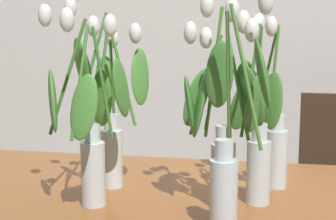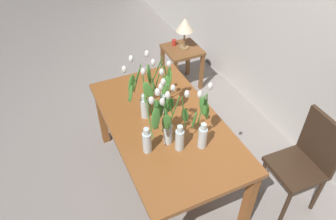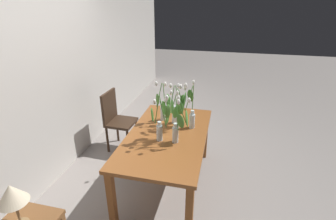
# 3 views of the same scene
# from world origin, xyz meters

# --- Properties ---
(ground_plane) EXTENTS (18.00, 18.00, 0.00)m
(ground_plane) POSITION_xyz_m (0.00, 0.00, 0.00)
(ground_plane) COLOR gray
(room_wall_rear) EXTENTS (9.00, 0.10, 2.70)m
(room_wall_rear) POSITION_xyz_m (0.00, 1.50, 1.35)
(room_wall_rear) COLOR beige
(room_wall_rear) RESTS_ON ground
(dining_table) EXTENTS (1.60, 0.90, 0.74)m
(dining_table) POSITION_xyz_m (0.00, 0.00, 0.65)
(dining_table) COLOR brown
(dining_table) RESTS_ON ground
(tulip_vase_0) EXTENTS (0.23, 0.22, 0.58)m
(tulip_vase_0) POSITION_xyz_m (-0.14, 0.03, 0.97)
(tulip_vase_0) COLOR silver
(tulip_vase_0) RESTS_ON dining_table
(tulip_vase_1) EXTENTS (0.27, 0.19, 0.58)m
(tulip_vase_1) POSITION_xyz_m (0.20, -0.08, 0.96)
(tulip_vase_1) COLOR silver
(tulip_vase_1) RESTS_ON dining_table
(tulip_vase_2) EXTENTS (0.23, 0.22, 0.55)m
(tulip_vase_2) POSITION_xyz_m (-0.14, -0.15, 0.95)
(tulip_vase_2) COLOR silver
(tulip_vase_2) RESTS_ON dining_table
(tulip_vase_3) EXTENTS (0.17, 0.20, 0.54)m
(tulip_vase_3) POSITION_xyz_m (0.35, 0.14, 0.92)
(tulip_vase_3) COLOR silver
(tulip_vase_3) RESTS_ON dining_table
(tulip_vase_4) EXTENTS (0.18, 0.15, 0.58)m
(tulip_vase_4) POSITION_xyz_m (0.24, -0.23, 0.94)
(tulip_vase_4) COLOR silver
(tulip_vase_4) RESTS_ON dining_table
(tulip_vase_5) EXTENTS (0.14, 0.21, 0.54)m
(tulip_vase_5) POSITION_xyz_m (0.30, -0.03, 0.92)
(tulip_vase_5) COLOR silver
(tulip_vase_5) RESTS_ON dining_table
(dining_chair) EXTENTS (0.42, 0.42, 0.93)m
(dining_chair) POSITION_xyz_m (0.69, 0.97, 0.52)
(dining_chair) COLOR #382619
(dining_chair) RESTS_ON ground
(side_table) EXTENTS (0.44, 0.44, 0.55)m
(side_table) POSITION_xyz_m (-1.34, 0.84, 0.43)
(side_table) COLOR brown
(side_table) RESTS_ON ground
(table_lamp) EXTENTS (0.22, 0.22, 0.40)m
(table_lamp) POSITION_xyz_m (-1.34, 0.86, 0.86)
(table_lamp) COLOR olive
(table_lamp) RESTS_ON side_table
(pillar_candle) EXTENTS (0.06, 0.06, 0.07)m
(pillar_candle) POSITION_xyz_m (-1.45, 0.78, 0.59)
(pillar_candle) COLOR #B72D23
(pillar_candle) RESTS_ON side_table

